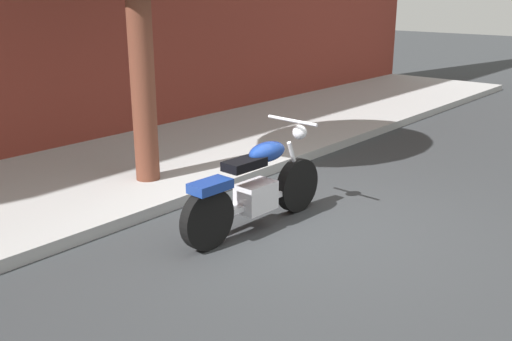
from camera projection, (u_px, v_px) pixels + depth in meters
name	position (u px, v px, depth m)	size (l,w,h in m)	color
ground_plane	(303.00, 224.00, 6.57)	(60.00, 60.00, 0.00)	#303335
sidewalk	(135.00, 167.00, 8.44)	(21.61, 3.22, 0.14)	#A2A2A2
motorcycle	(256.00, 188.00, 6.32)	(2.10, 0.70, 1.15)	black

